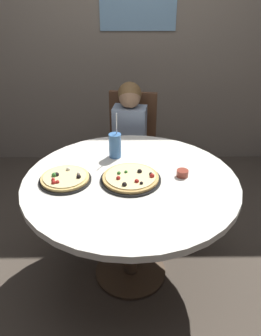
% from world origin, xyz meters
% --- Properties ---
extents(ground_plane, '(8.00, 8.00, 0.00)m').
position_xyz_m(ground_plane, '(0.00, 0.00, 0.00)').
color(ground_plane, '#4C4238').
extents(wall_with_window, '(5.20, 0.14, 2.90)m').
position_xyz_m(wall_with_window, '(0.00, 1.77, 1.45)').
color(wall_with_window, gray).
rests_on(wall_with_window, ground_plane).
extents(dining_table, '(1.26, 1.26, 0.75)m').
position_xyz_m(dining_table, '(0.00, 0.00, 0.66)').
color(dining_table, silver).
rests_on(dining_table, ground_plane).
extents(chair_wooden, '(0.46, 0.46, 0.95)m').
position_xyz_m(chair_wooden, '(0.01, 0.96, 0.53)').
color(chair_wooden, brown).
rests_on(chair_wooden, ground_plane).
extents(diner_child, '(0.31, 0.43, 1.08)m').
position_xyz_m(diner_child, '(-0.01, 0.78, 0.48)').
color(diner_child, '#3F4766').
rests_on(diner_child, ground_plane).
extents(pizza_veggie, '(0.36, 0.36, 0.05)m').
position_xyz_m(pizza_veggie, '(0.00, -0.01, 0.77)').
color(pizza_veggie, black).
rests_on(pizza_veggie, dining_table).
extents(pizza_cheese, '(0.30, 0.30, 0.05)m').
position_xyz_m(pizza_cheese, '(-0.38, -0.01, 0.77)').
color(pizza_cheese, black).
rests_on(pizza_cheese, dining_table).
extents(soda_cup, '(0.08, 0.08, 0.31)m').
position_xyz_m(soda_cup, '(-0.10, 0.29, 0.83)').
color(soda_cup, '#3F72B2').
rests_on(soda_cup, dining_table).
extents(sauce_bowl, '(0.07, 0.07, 0.04)m').
position_xyz_m(sauce_bowl, '(0.31, 0.04, 0.77)').
color(sauce_bowl, brown).
rests_on(sauce_bowl, dining_table).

